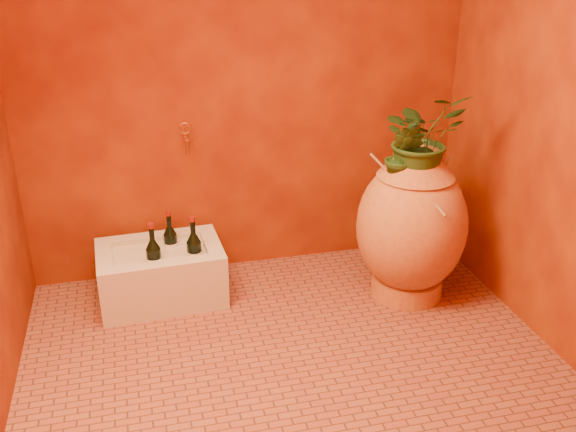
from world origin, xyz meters
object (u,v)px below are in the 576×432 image
object	(u,v)px
amphora	(411,225)
wine_bottle_a	(195,254)
stone_basin	(161,274)
wine_bottle_b	(171,245)
wine_bottle_c	(154,260)
wall_tap	(186,136)

from	to	relation	value
amphora	wine_bottle_a	distance (m)	1.17
amphora	stone_basin	bearing A→B (deg)	167.84
wine_bottle_b	wine_bottle_c	size ratio (longest dim) A/B	0.95
wine_bottle_c	wall_tap	size ratio (longest dim) A/B	2.05
amphora	stone_basin	distance (m)	1.38
wine_bottle_a	wall_tap	xyz separation A→B (m)	(0.02, 0.30, 0.56)
stone_basin	wall_tap	distance (m)	0.76
wine_bottle_a	wine_bottle_c	world-z (taller)	wine_bottle_a
amphora	wine_bottle_a	world-z (taller)	amphora
amphora	wine_bottle_a	size ratio (longest dim) A/B	2.53
wall_tap	wine_bottle_a	bearing A→B (deg)	-93.81
wine_bottle_a	wine_bottle_b	distance (m)	0.19
stone_basin	wine_bottle_a	xyz separation A→B (m)	(0.18, -0.08, 0.14)
wine_bottle_b	wall_tap	distance (m)	0.60
wine_bottle_c	wall_tap	distance (m)	0.69
wine_bottle_c	wall_tap	world-z (taller)	wall_tap
wine_bottle_b	amphora	bearing A→B (deg)	-16.07
stone_basin	wine_bottle_b	bearing A→B (deg)	48.50
stone_basin	wine_bottle_c	bearing A→B (deg)	-108.61
wine_bottle_b	wine_bottle_c	distance (m)	0.20
stone_basin	wine_bottle_c	xyz separation A→B (m)	(-0.03, -0.10, 0.14)
stone_basin	wine_bottle_a	distance (m)	0.24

